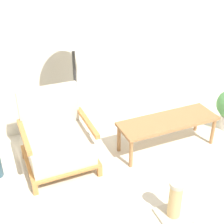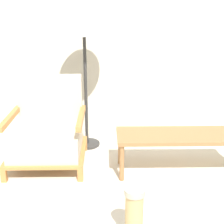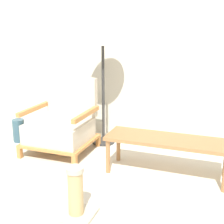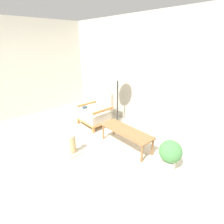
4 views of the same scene
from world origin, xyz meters
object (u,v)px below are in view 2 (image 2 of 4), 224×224
(coffee_table, at_px, (181,138))
(scratching_post, at_px, (134,222))
(armchair, at_px, (48,133))
(floor_lamp, at_px, (84,30))

(coffee_table, relative_size, scratching_post, 2.85)
(armchair, bearing_deg, floor_lamp, 48.79)
(armchair, xyz_separation_m, floor_lamp, (0.37, 0.42, 0.97))
(coffee_table, height_order, scratching_post, scratching_post)
(armchair, xyz_separation_m, scratching_post, (0.77, -1.17, -0.16))
(scratching_post, bearing_deg, floor_lamp, 104.24)
(armchair, bearing_deg, scratching_post, -56.75)
(armchair, bearing_deg, coffee_table, -8.94)
(floor_lamp, xyz_separation_m, coffee_table, (0.93, -0.62, -0.95))
(floor_lamp, bearing_deg, scratching_post, -75.76)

